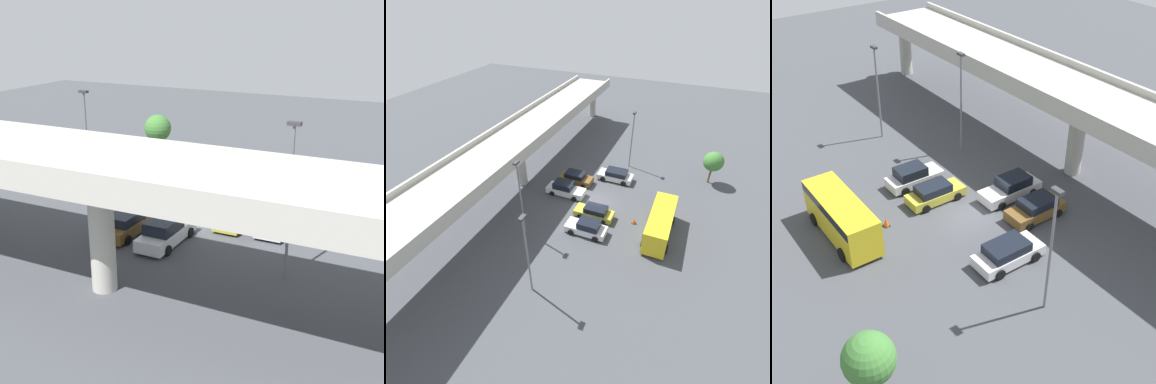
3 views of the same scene
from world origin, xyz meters
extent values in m
plane|color=#424449|center=(0.00, 0.00, 0.00)|extent=(114.37, 114.37, 0.00)
cube|color=#ADAAA0|center=(0.00, 10.44, 6.55)|extent=(53.37, 6.63, 0.90)
cube|color=#ADAAA0|center=(0.00, 7.27, 7.27)|extent=(53.37, 0.30, 0.55)
cube|color=#ADAAA0|center=(0.00, 13.60, 7.27)|extent=(53.37, 0.30, 0.55)
cylinder|color=#ADAAA0|center=(-26.69, 10.44, 3.05)|extent=(1.32, 1.32, 6.10)
cylinder|color=#ADAAA0|center=(0.00, 10.44, 3.05)|extent=(1.32, 1.32, 6.10)
cube|color=silver|center=(-5.79, -1.00, 0.55)|extent=(1.80, 4.44, 0.73)
cube|color=black|center=(-5.79, -1.34, 1.29)|extent=(1.66, 2.29, 0.75)
cylinder|color=black|center=(-6.72, 0.37, 0.34)|extent=(0.22, 0.67, 0.67)
cylinder|color=black|center=(-4.87, 0.37, 0.34)|extent=(0.22, 0.67, 0.67)
cylinder|color=black|center=(-6.72, -2.38, 0.34)|extent=(0.22, 0.67, 0.67)
cylinder|color=black|center=(-4.87, -2.38, 0.34)|extent=(0.22, 0.67, 0.67)
cube|color=gold|center=(-2.96, -0.87, 0.51)|extent=(1.75, 4.48, 0.68)
cube|color=black|center=(-2.96, -1.09, 1.16)|extent=(1.61, 2.51, 0.62)
cylinder|color=black|center=(-3.86, 0.52, 0.31)|extent=(0.22, 0.62, 0.62)
cylinder|color=black|center=(-2.06, 0.52, 0.31)|extent=(0.22, 0.62, 0.62)
cylinder|color=black|center=(-3.86, -2.26, 0.31)|extent=(0.22, 0.62, 0.62)
cylinder|color=black|center=(-2.06, -2.26, 0.31)|extent=(0.22, 0.62, 0.62)
cube|color=silver|center=(-0.13, 3.96, 0.56)|extent=(1.84, 4.88, 0.77)
cube|color=black|center=(-0.13, 4.27, 1.32)|extent=(1.69, 2.39, 0.74)
cylinder|color=black|center=(0.81, 2.44, 0.32)|extent=(0.22, 0.64, 0.64)
cylinder|color=black|center=(-1.07, 2.44, 0.32)|extent=(0.22, 0.64, 0.64)
cylinder|color=black|center=(0.81, 5.47, 0.32)|extent=(0.22, 0.64, 0.64)
cylinder|color=black|center=(-1.07, 5.47, 0.32)|extent=(0.22, 0.64, 0.64)
cube|color=brown|center=(2.89, 3.84, 0.53)|extent=(1.88, 4.41, 0.74)
cube|color=black|center=(2.89, 3.97, 1.21)|extent=(1.73, 2.52, 0.61)
cylinder|color=black|center=(3.85, 2.47, 0.30)|extent=(0.22, 0.60, 0.60)
cylinder|color=black|center=(1.93, 2.47, 0.30)|extent=(0.22, 0.60, 0.60)
cylinder|color=black|center=(3.85, 5.20, 0.30)|extent=(0.22, 0.60, 0.60)
cylinder|color=black|center=(1.93, 5.20, 0.30)|extent=(0.22, 0.60, 0.60)
cube|color=silver|center=(5.54, -0.83, 0.54)|extent=(1.98, 4.66, 0.69)
cube|color=black|center=(5.54, -0.98, 1.21)|extent=(1.82, 2.77, 0.63)
cylinder|color=black|center=(4.53, 0.62, 0.36)|extent=(0.22, 0.71, 0.71)
cylinder|color=black|center=(6.55, 0.62, 0.36)|extent=(0.22, 0.71, 0.71)
cylinder|color=black|center=(4.53, -2.27, 0.36)|extent=(0.22, 0.71, 0.71)
cylinder|color=black|center=(6.55, -2.27, 0.36)|extent=(0.22, 0.71, 0.71)
cube|color=gold|center=(-3.05, -8.28, 1.58)|extent=(7.51, 2.31, 2.66)
cube|color=black|center=(-3.05, -8.28, 2.54)|extent=(7.36, 2.35, 0.58)
cylinder|color=black|center=(-5.38, -9.45, 0.46)|extent=(0.91, 0.29, 0.91)
cylinder|color=black|center=(-5.38, -7.10, 0.46)|extent=(0.91, 0.29, 0.91)
cylinder|color=black|center=(-0.73, -9.45, 0.46)|extent=(0.91, 0.29, 0.91)
cylinder|color=black|center=(-0.73, -7.10, 0.46)|extent=(0.91, 0.29, 0.91)
cylinder|color=slate|center=(-14.44, 0.71, 4.10)|extent=(0.16, 0.16, 8.20)
cube|color=#333338|center=(-14.44, 0.71, 8.30)|extent=(0.70, 0.35, 0.20)
cylinder|color=slate|center=(9.86, -1.63, 4.00)|extent=(0.16, 0.16, 8.00)
cube|color=#333338|center=(9.86, -1.63, 8.10)|extent=(0.70, 0.35, 0.20)
cylinder|color=slate|center=(-8.19, 5.14, 4.25)|extent=(0.16, 0.16, 8.50)
cube|color=#333338|center=(-8.19, 5.14, 8.60)|extent=(0.70, 0.35, 0.20)
sphere|color=#3D7533|center=(9.82, -12.60, 3.19)|extent=(2.56, 2.56, 2.56)
cube|color=black|center=(-2.30, -5.43, 0.02)|extent=(0.44, 0.44, 0.04)
cone|color=#EA590F|center=(-2.30, -5.43, 0.35)|extent=(0.40, 0.40, 0.70)
camera|label=1|loc=(-15.13, 30.86, 14.04)|focal=50.00mm
camera|label=2|loc=(-28.21, -9.47, 22.41)|focal=28.00mm
camera|label=3|loc=(25.25, -18.26, 22.84)|focal=50.00mm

